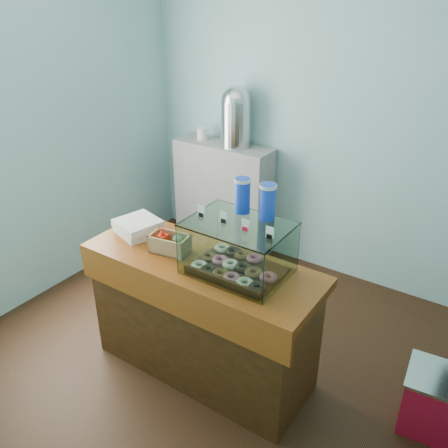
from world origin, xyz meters
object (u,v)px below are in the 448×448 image
Objects in this scene: display_case at (240,245)px; coffee_urn at (236,115)px; counter at (202,316)px; red_cooler at (442,404)px.

coffee_urn reaches higher than display_case.
red_cooler is (1.51, 0.40, -0.25)m from counter.
display_case is at bearing 11.67° from counter.
red_cooler is (1.25, 0.34, -0.87)m from display_case.
counter reaches higher than red_cooler.
counter is 2.00m from coffee_urn.
coffee_urn is at bearing 115.72° from counter.
red_cooler is at bearing 14.86° from display_case.
display_case is at bearing -56.25° from coffee_urn.
display_case is (0.26, 0.05, 0.61)m from counter.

